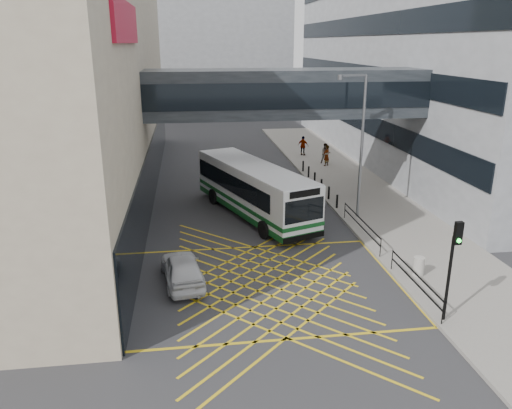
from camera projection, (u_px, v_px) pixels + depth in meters
name	position (u px, v px, depth m)	size (l,w,h in m)	color
ground	(268.00, 285.00, 22.97)	(120.00, 120.00, 0.00)	#333335
building_right	(486.00, 50.00, 45.59)	(24.09, 44.00, 20.00)	gray
building_far	(193.00, 54.00, 76.45)	(28.00, 16.00, 18.00)	gray
skybridge	(285.00, 93.00, 32.34)	(20.00, 4.10, 3.00)	#2A2F34
pavement	(353.00, 187.00, 38.24)	(6.00, 54.00, 0.16)	gray
box_junction	(268.00, 285.00, 22.97)	(12.00, 9.00, 0.01)	gold
bus	(253.00, 188.00, 31.77)	(6.59, 11.96, 3.30)	white
car_white	(182.00, 268.00, 22.94)	(1.87, 4.58, 1.46)	silver
car_dark	(231.00, 176.00, 38.81)	(1.76, 4.50, 1.41)	black
car_silver	(223.00, 158.00, 45.09)	(1.85, 4.38, 1.36)	gray
traffic_light	(453.00, 257.00, 18.85)	(0.30, 0.49, 4.20)	black
street_lamp	(359.00, 139.00, 29.95)	(1.97, 0.70, 8.72)	slate
litter_bin	(419.00, 266.00, 23.45)	(0.52, 0.52, 0.89)	#ADA89E
kerb_railings	(382.00, 245.00, 25.17)	(0.05, 12.54, 1.00)	black
bollards	(318.00, 181.00, 37.72)	(0.14, 10.14, 0.90)	black
pedestrian_a	(326.00, 156.00, 44.22)	(0.73, 0.52, 1.83)	gray
pedestrian_b	(326.00, 154.00, 45.01)	(0.90, 0.52, 1.83)	gray
pedestrian_c	(303.00, 146.00, 48.30)	(1.10, 0.53, 1.86)	gray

